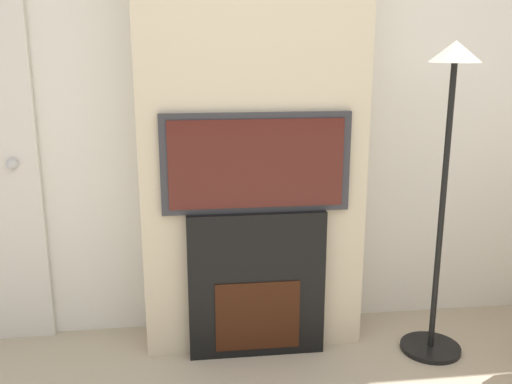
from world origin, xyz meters
TOP-DOWN VIEW (x-y plane):
  - wall_back at (0.00, 2.03)m, footprint 6.00×0.06m
  - chimney_breast at (0.00, 1.83)m, footprint 1.14×0.34m
  - fireplace at (0.00, 1.66)m, footprint 0.70×0.15m
  - television at (0.00, 1.66)m, footprint 0.93×0.07m
  - floor_lamp at (0.93, 1.54)m, footprint 0.31×0.31m

SIDE VIEW (x-z plane):
  - fireplace at x=0.00m, z-range 0.00..0.77m
  - television at x=0.00m, z-range 0.77..1.27m
  - floor_lamp at x=0.93m, z-range 0.26..1.86m
  - wall_back at x=0.00m, z-range 0.00..2.70m
  - chimney_breast at x=0.00m, z-range 0.00..2.70m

